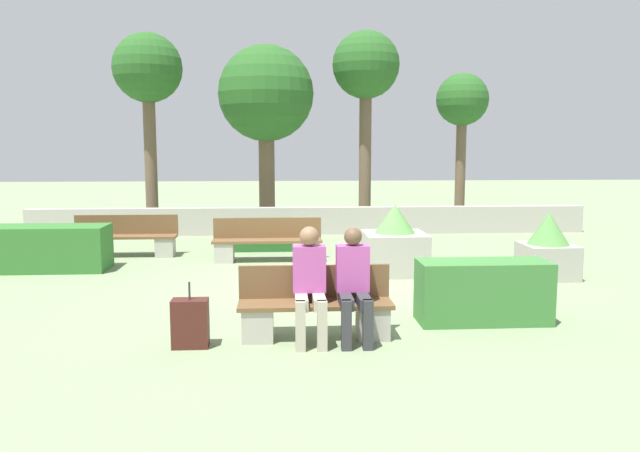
# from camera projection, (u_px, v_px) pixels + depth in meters

# --- Properties ---
(ground_plane) EXTENTS (60.00, 60.00, 0.00)m
(ground_plane) POSITION_uv_depth(u_px,v_px,m) (329.00, 284.00, 10.17)
(ground_plane) COLOR gray
(perimeter_wall) EXTENTS (14.18, 0.30, 0.69)m
(perimeter_wall) POSITION_uv_depth(u_px,v_px,m) (311.00, 221.00, 15.91)
(perimeter_wall) COLOR #ADA89E
(perimeter_wall) RESTS_ON ground_plane
(bench_front) EXTENTS (1.81, 0.49, 0.83)m
(bench_front) POSITION_uv_depth(u_px,v_px,m) (315.00, 311.00, 7.33)
(bench_front) COLOR brown
(bench_front) RESTS_ON ground_plane
(bench_left_side) EXTENTS (2.13, 0.49, 0.83)m
(bench_left_side) POSITION_uv_depth(u_px,v_px,m) (267.00, 244.00, 12.20)
(bench_left_side) COLOR brown
(bench_left_side) RESTS_ON ground_plane
(bench_right_side) EXTENTS (2.10, 0.49, 0.83)m
(bench_right_side) POSITION_uv_depth(u_px,v_px,m) (125.00, 240.00, 12.73)
(bench_right_side) COLOR brown
(bench_right_side) RESTS_ON ground_plane
(person_seated_man) EXTENTS (0.38, 0.63, 1.33)m
(person_seated_man) POSITION_uv_depth(u_px,v_px,m) (310.00, 279.00, 7.14)
(person_seated_man) COLOR #B2A893
(person_seated_man) RESTS_ON ground_plane
(person_seated_woman) EXTENTS (0.38, 0.63, 1.31)m
(person_seated_woman) POSITION_uv_depth(u_px,v_px,m) (354.00, 280.00, 7.17)
(person_seated_woman) COLOR #333338
(person_seated_woman) RESTS_ON ground_plane
(hedge_block_near_left) EXTENTS (1.31, 0.71, 0.66)m
(hedge_block_near_left) POSITION_uv_depth(u_px,v_px,m) (263.00, 234.00, 13.56)
(hedge_block_near_left) COLOR #286028
(hedge_block_near_left) RESTS_ON ground_plane
(hedge_block_near_right) EXTENTS (2.20, 0.85, 0.81)m
(hedge_block_near_right) POSITION_uv_depth(u_px,v_px,m) (46.00, 248.00, 11.27)
(hedge_block_near_right) COLOR #33702D
(hedge_block_near_right) RESTS_ON ground_plane
(hedge_block_mid_right) EXTENTS (1.66, 0.61, 0.80)m
(hedge_block_mid_right) POSITION_uv_depth(u_px,v_px,m) (483.00, 292.00, 7.96)
(hedge_block_mid_right) COLOR #3D7A38
(hedge_block_mid_right) RESTS_ON ground_plane
(planter_corner_left) EXTENTS (0.85, 0.85, 1.12)m
(planter_corner_left) POSITION_uv_depth(u_px,v_px,m) (548.00, 249.00, 10.64)
(planter_corner_left) COLOR #ADA89E
(planter_corner_left) RESTS_ON ground_plane
(planter_corner_right) EXTENTS (1.07, 1.07, 1.23)m
(planter_corner_right) POSITION_uv_depth(u_px,v_px,m) (395.00, 245.00, 11.00)
(planter_corner_right) COLOR #ADA89E
(planter_corner_right) RESTS_ON ground_plane
(suitcase) EXTENTS (0.40, 0.24, 0.75)m
(suitcase) POSITION_uv_depth(u_px,v_px,m) (190.00, 323.00, 6.98)
(suitcase) COLOR #471E19
(suitcase) RESTS_ON ground_plane
(tree_leftmost) EXTENTS (1.82, 1.82, 5.19)m
(tree_leftmost) POSITION_uv_depth(u_px,v_px,m) (148.00, 73.00, 16.37)
(tree_leftmost) COLOR brown
(tree_leftmost) RESTS_ON ground_plane
(tree_center_left) EXTENTS (2.61, 2.61, 4.97)m
(tree_center_left) POSITION_uv_depth(u_px,v_px,m) (266.00, 96.00, 16.98)
(tree_center_left) COLOR brown
(tree_center_left) RESTS_ON ground_plane
(tree_center_right) EXTENTS (1.85, 1.85, 5.37)m
(tree_center_right) POSITION_uv_depth(u_px,v_px,m) (366.00, 71.00, 17.07)
(tree_center_right) COLOR brown
(tree_center_right) RESTS_ON ground_plane
(tree_rightmost) EXTENTS (1.45, 1.45, 4.25)m
(tree_rightmost) POSITION_uv_depth(u_px,v_px,m) (462.00, 105.00, 17.28)
(tree_rightmost) COLOR brown
(tree_rightmost) RESTS_ON ground_plane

